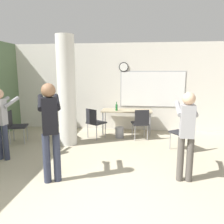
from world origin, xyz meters
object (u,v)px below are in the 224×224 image
at_px(folding_table, 127,112).
at_px(chair_mid_room, 184,131).
at_px(chair_table_right, 141,122).
at_px(person_watching_back, 1,119).
at_px(chair_near_pillar, 54,122).
at_px(bottle_on_table, 117,107).
at_px(person_playing_front, 50,125).
at_px(person_playing_side, 187,130).
at_px(chair_table_left, 95,121).
at_px(chair_by_left_wall, 15,124).

bearing_deg(folding_table, chair_mid_room, -46.02).
distance_m(chair_table_right, person_watching_back, 3.50).
bearing_deg(chair_near_pillar, bottle_on_table, 27.29).
distance_m(person_playing_front, person_playing_side, 2.32).
height_order(person_playing_front, person_playing_side, person_playing_front).
height_order(chair_table_left, person_watching_back, person_watching_back).
bearing_deg(person_watching_back, person_playing_front, -30.12).
bearing_deg(person_playing_front, chair_table_left, 84.21).
height_order(bottle_on_table, chair_near_pillar, bottle_on_table).
bearing_deg(bottle_on_table, person_playing_front, -104.93).
relative_size(folding_table, person_playing_side, 0.99).
height_order(chair_table_left, chair_mid_room, same).
xyz_separation_m(chair_table_left, chair_by_left_wall, (-2.05, -0.63, 0.00)).
height_order(chair_table_left, person_playing_front, person_playing_front).
bearing_deg(person_playing_side, chair_mid_room, 79.42).
height_order(chair_near_pillar, chair_mid_room, same).
relative_size(chair_by_left_wall, chair_table_right, 1.00).
xyz_separation_m(bottle_on_table, chair_by_left_wall, (-2.62, -1.21, -0.32)).
bearing_deg(chair_mid_room, chair_table_right, 139.90).
bearing_deg(folding_table, chair_table_right, -56.29).
bearing_deg(person_watching_back, person_playing_side, -8.25).
bearing_deg(person_playing_side, chair_table_right, 107.49).
bearing_deg(chair_table_left, person_watching_back, -134.01).
height_order(folding_table, chair_by_left_wall, chair_by_left_wall).
relative_size(chair_mid_room, chair_by_left_wall, 1.00).
relative_size(chair_mid_room, chair_table_right, 1.00).
relative_size(chair_near_pillar, person_playing_side, 0.56).
bearing_deg(bottle_on_table, chair_table_right, -36.27).
bearing_deg(chair_table_right, person_playing_front, -120.99).
xyz_separation_m(chair_mid_room, chair_table_right, (-1.01, 0.85, 0.00)).
xyz_separation_m(bottle_on_table, chair_table_right, (0.73, -0.53, -0.32)).
relative_size(chair_table_right, person_watching_back, 0.56).
xyz_separation_m(chair_table_left, person_playing_side, (2.04, -2.28, 0.41)).
xyz_separation_m(chair_mid_room, person_playing_side, (-0.28, -1.47, 0.41)).
height_order(chair_by_left_wall, chair_table_right, same).
distance_m(chair_table_left, chair_by_left_wall, 2.14).
distance_m(bottle_on_table, person_watching_back, 3.24).
height_order(chair_table_right, person_playing_side, person_playing_side).
bearing_deg(person_watching_back, chair_by_left_wall, 108.15).
relative_size(chair_mid_room, person_playing_side, 0.56).
bearing_deg(chair_table_left, chair_by_left_wall, -162.86).
relative_size(bottle_on_table, person_watching_back, 0.17).
height_order(chair_mid_room, person_playing_front, person_playing_front).
distance_m(person_watching_back, person_playing_side, 3.76).
distance_m(chair_table_left, person_playing_side, 3.09).
relative_size(folding_table, chair_mid_room, 1.77).
xyz_separation_m(chair_by_left_wall, person_playing_side, (4.08, -1.65, 0.41)).
xyz_separation_m(bottle_on_table, chair_near_pillar, (-1.66, -0.86, -0.32)).
height_order(chair_table_left, chair_near_pillar, same).
bearing_deg(chair_mid_room, bottle_on_table, 141.46).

